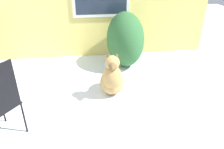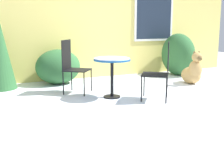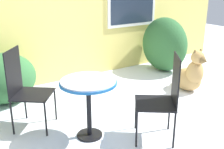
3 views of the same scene
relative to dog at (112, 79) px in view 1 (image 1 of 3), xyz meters
name	(u,v)px [view 1 (image 1 of 3)]	position (x,y,z in m)	size (l,w,h in m)	color
ground_plane	(12,117)	(-1.54, -0.44, -0.28)	(16.00, 16.00, 0.00)	white
shrub_middle	(125,39)	(0.43, 1.14, 0.28)	(0.76, 1.10, 1.13)	#2D6033
dog	(112,79)	(0.00, 0.00, 0.00)	(0.46, 0.79, 0.78)	tan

